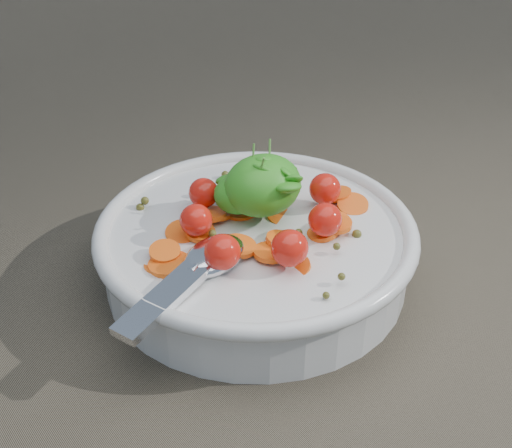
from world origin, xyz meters
TOP-DOWN VIEW (x-y plane):
  - ground at (0.00, 0.00)m, footprint 6.00×6.00m
  - bowl at (0.02, 0.01)m, footprint 0.32×0.30m
  - napkin at (0.07, 0.16)m, footprint 0.17×0.16m

SIDE VIEW (x-z plane):
  - ground at x=0.00m, z-range 0.00..0.00m
  - napkin at x=0.07m, z-range 0.00..0.01m
  - bowl at x=0.02m, z-range -0.03..0.10m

